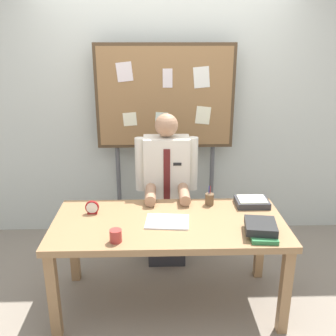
# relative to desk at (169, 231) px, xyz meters

# --- Properties ---
(ground_plane) EXTENTS (12.00, 12.00, 0.00)m
(ground_plane) POSITION_rel_desk_xyz_m (0.00, 0.00, -0.64)
(ground_plane) COLOR gray
(back_wall) EXTENTS (6.40, 0.08, 2.70)m
(back_wall) POSITION_rel_desk_xyz_m (0.00, 1.31, 0.71)
(back_wall) COLOR silver
(back_wall) RESTS_ON ground_plane
(desk) EXTENTS (1.73, 0.80, 0.73)m
(desk) POSITION_rel_desk_xyz_m (0.00, 0.00, 0.00)
(desk) COLOR #9E754C
(desk) RESTS_ON ground_plane
(person) EXTENTS (0.55, 0.56, 1.41)m
(person) POSITION_rel_desk_xyz_m (0.00, 0.64, 0.01)
(person) COLOR #2D2D33
(person) RESTS_ON ground_plane
(bulletin_board) EXTENTS (1.32, 0.09, 1.97)m
(bulletin_board) POSITION_rel_desk_xyz_m (0.00, 1.11, 0.80)
(bulletin_board) COLOR #4C3823
(bulletin_board) RESTS_ON ground_plane
(book_stack) EXTENTS (0.24, 0.30, 0.09)m
(book_stack) POSITION_rel_desk_xyz_m (0.63, -0.22, 0.13)
(book_stack) COLOR #337F47
(book_stack) RESTS_ON desk
(open_notebook) EXTENTS (0.33, 0.26, 0.01)m
(open_notebook) POSITION_rel_desk_xyz_m (-0.01, -0.02, 0.09)
(open_notebook) COLOR white
(open_notebook) RESTS_ON desk
(desk_clock) EXTENTS (0.11, 0.04, 0.11)m
(desk_clock) POSITION_rel_desk_xyz_m (-0.59, 0.14, 0.13)
(desk_clock) COLOR maroon
(desk_clock) RESTS_ON desk
(coffee_mug) EXTENTS (0.08, 0.08, 0.09)m
(coffee_mug) POSITION_rel_desk_xyz_m (-0.36, -0.29, 0.13)
(coffee_mug) COLOR #B23833
(coffee_mug) RESTS_ON desk
(pen_holder) EXTENTS (0.07, 0.07, 0.16)m
(pen_holder) POSITION_rel_desk_xyz_m (0.34, 0.28, 0.13)
(pen_holder) COLOR brown
(pen_holder) RESTS_ON desk
(paper_tray) EXTENTS (0.26, 0.20, 0.06)m
(paper_tray) POSITION_rel_desk_xyz_m (0.68, 0.26, 0.11)
(paper_tray) COLOR #333338
(paper_tray) RESTS_ON desk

